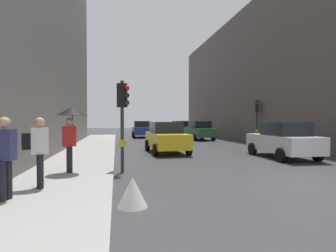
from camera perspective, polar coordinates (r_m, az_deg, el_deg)
name	(u,v)px	position (r m, az deg, el deg)	size (l,w,h in m)	color
ground_plane	(307,184)	(9.20, 26.70, -10.59)	(120.00, 120.00, 0.00)	#38383A
sidewalk_kerb	(82,159)	(13.36, -17.18, -6.50)	(2.87, 40.00, 0.16)	#A8A5A0
building_facade_right	(290,80)	(30.52, 23.76, 8.69)	(12.00, 33.19, 11.77)	#5B514C
traffic_light_mid_street	(257,114)	(22.56, 17.83, 2.45)	(0.34, 0.45, 3.43)	#2D2D2D
traffic_light_near_right	(123,109)	(9.92, -9.28, 3.42)	(0.45, 0.35, 3.25)	#2D2D2D
car_blue_van	(142,129)	(30.07, -5.44, -0.67)	(2.08, 4.23, 1.76)	navy
car_yellow_taxi	(166,137)	(15.86, -0.32, -2.34)	(2.17, 4.28, 1.76)	yellow
car_green_estate	(199,131)	(26.33, 6.36, -0.93)	(2.27, 4.33, 1.76)	#2D6038
car_white_compact	(283,140)	(14.75, 22.59, -2.70)	(2.07, 4.23, 1.76)	silver
car_dark_suv	(180,128)	(33.96, 2.47, -0.45)	(2.18, 4.28, 1.76)	black
pedestrian_with_umbrella	(71,121)	(9.58, -19.25, 1.02)	(1.00, 1.00, 2.14)	black
pedestrian_with_grey_backpack	(3,153)	(6.86, -30.85, -4.80)	(0.65, 0.41, 1.77)	black
pedestrian_with_black_backpack	(38,148)	(7.68, -25.17, -4.12)	(0.65, 0.40, 1.77)	black
warning_sign_triangle	(133,192)	(6.14, -7.30, -13.29)	(0.64, 0.64, 0.65)	silver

